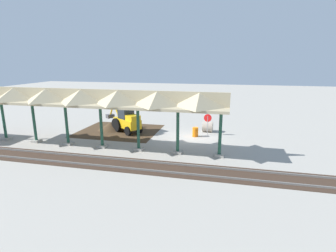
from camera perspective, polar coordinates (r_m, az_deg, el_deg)
The scene contains 9 objects.
ground_plane at distance 25.16m, azimuth 5.14°, elevation -2.48°, with size 120.00×120.00×0.00m, color #9E998E.
dirt_work_zone at distance 27.88m, azimuth -10.57°, elevation -1.02°, with size 8.10×7.00×0.01m, color #42301E.
platform_canopy at distance 22.01m, azimuth -14.69°, elevation 5.84°, with size 20.64×3.20×4.90m.
rail_tracks at distance 17.87m, azimuth 1.55°, elevation -9.36°, with size 60.00×2.58×0.15m.
stop_sign at distance 25.77m, azimuth 8.63°, elevation 1.27°, with size 0.76×0.12×2.11m.
backhoe at distance 27.05m, azimuth -9.05°, elevation 1.32°, with size 5.00×4.01×2.82m.
dirt_mound at distance 28.55m, azimuth -12.28°, elevation -0.76°, with size 5.43×5.43×1.56m, color #42301E.
concrete_pipe at distance 27.24m, azimuth 8.62°, elevation -0.13°, with size 1.06×1.10×1.08m.
traffic_barrel at distance 25.38m, azimuth 5.96°, elevation -1.30°, with size 0.56×0.56×0.90m, color orange.
Camera 1 is at (-3.26, 23.92, 7.10)m, focal length 28.00 mm.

